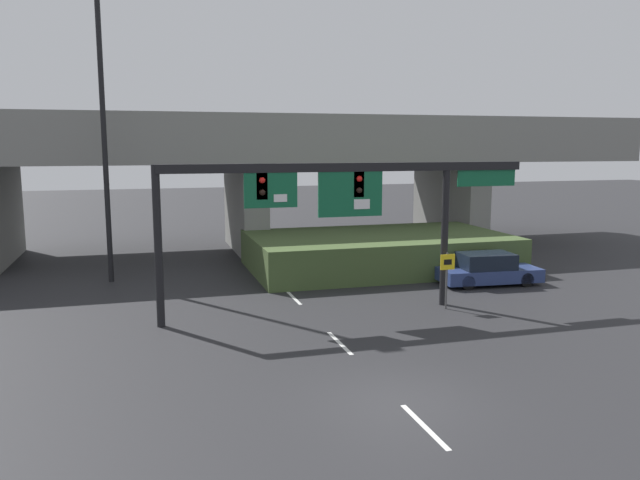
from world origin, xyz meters
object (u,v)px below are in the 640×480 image
speed_limit_sign (447,272)px  parked_sedan_near_right (488,270)px  highway_light_pole_near (102,89)px  signal_gantry (337,193)px

speed_limit_sign → parked_sedan_near_right: bearing=41.2°
speed_limit_sign → highway_light_pole_near: (-12.73, 8.80, 7.34)m
signal_gantry → parked_sedan_near_right: signal_gantry is taller
signal_gantry → speed_limit_sign: bearing=-8.4°
speed_limit_sign → parked_sedan_near_right: 5.20m
signal_gantry → speed_limit_sign: 5.31m
highway_light_pole_near → speed_limit_sign: bearing=-34.7°
speed_limit_sign → signal_gantry: bearing=171.6°
speed_limit_sign → highway_light_pole_near: bearing=145.3°
signal_gantry → speed_limit_sign: size_ratio=6.41×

